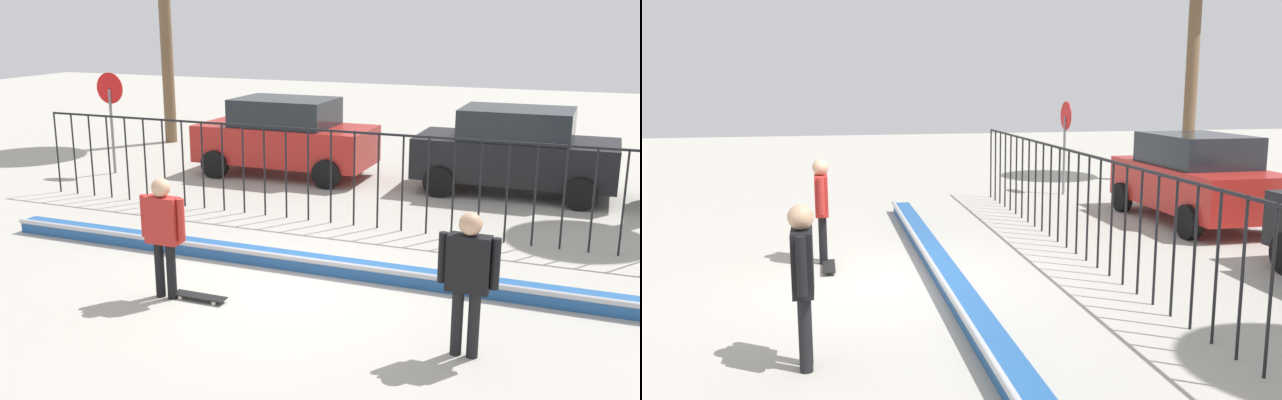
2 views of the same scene
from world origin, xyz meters
TOP-DOWN VIEW (x-y plane):
  - ground_plane at (0.00, 0.00)m, footprint 60.00×60.00m
  - bowl_coping_ledge at (0.00, 0.75)m, footprint 11.00×0.40m
  - perimeter_fence at (-0.00, 3.32)m, footprint 14.04×0.04m
  - skateboarder at (-1.27, -1.03)m, footprint 0.70×0.26m
  - skateboard at (-0.78, -0.95)m, footprint 0.80×0.20m
  - camera_operator at (2.99, -1.23)m, footprint 0.71×0.27m
  - parked_car_red at (-3.02, 6.80)m, footprint 4.30×2.12m
  - parked_car_black at (2.45, 7.01)m, footprint 4.30×2.12m
  - stop_sign at (-7.09, 5.38)m, footprint 0.76×0.07m

SIDE VIEW (x-z plane):
  - ground_plane at x=0.00m, z-range 0.00..0.00m
  - skateboard at x=-0.78m, z-range 0.02..0.10m
  - bowl_coping_ledge at x=0.00m, z-range -0.01..0.25m
  - parked_car_red at x=-3.02m, z-range 0.02..1.92m
  - parked_car_black at x=2.45m, z-range 0.02..1.92m
  - skateboarder at x=-1.27m, z-range 0.17..1.91m
  - camera_operator at x=2.99m, z-range 0.17..1.92m
  - perimeter_fence at x=0.00m, z-range 0.21..2.01m
  - stop_sign at x=-7.09m, z-range 0.37..2.87m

